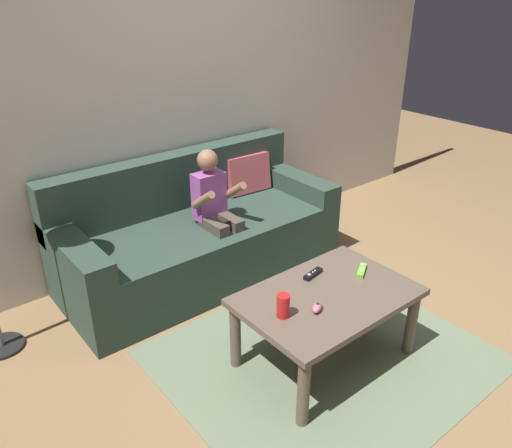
# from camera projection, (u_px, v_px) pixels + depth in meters

# --- Properties ---
(ground_plane) EXTENTS (10.05, 10.05, 0.00)m
(ground_plane) POSITION_uv_depth(u_px,v_px,m) (369.00, 358.00, 2.85)
(ground_plane) COLOR olive
(wall_back) EXTENTS (5.02, 0.05, 2.50)m
(wall_back) POSITION_uv_depth(u_px,v_px,m) (187.00, 84.00, 3.55)
(wall_back) COLOR beige
(wall_back) RESTS_ON ground
(couch) EXTENTS (1.93, 0.80, 0.82)m
(couch) POSITION_uv_depth(u_px,v_px,m) (199.00, 235.00, 3.57)
(couch) COLOR #2D4238
(couch) RESTS_ON ground
(person_seated_on_couch) EXTENTS (0.30, 0.37, 0.93)m
(person_seated_on_couch) POSITION_uv_depth(u_px,v_px,m) (217.00, 210.00, 3.36)
(person_seated_on_couch) COLOR #4C4238
(person_seated_on_couch) RESTS_ON ground
(coffee_table) EXTENTS (0.93, 0.63, 0.43)m
(coffee_table) POSITION_uv_depth(u_px,v_px,m) (327.00, 304.00, 2.69)
(coffee_table) COLOR brown
(coffee_table) RESTS_ON ground
(area_rug) EXTENTS (1.68, 1.47, 0.01)m
(area_rug) POSITION_uv_depth(u_px,v_px,m) (323.00, 357.00, 2.85)
(area_rug) COLOR #6B7A5B
(area_rug) RESTS_ON ground
(game_remote_lime_near_edge) EXTENTS (0.14, 0.10, 0.03)m
(game_remote_lime_near_edge) POSITION_uv_depth(u_px,v_px,m) (362.00, 270.00, 2.86)
(game_remote_lime_near_edge) COLOR #72C638
(game_remote_lime_near_edge) RESTS_ON coffee_table
(nunchuk_pink) EXTENTS (0.10, 0.08, 0.05)m
(nunchuk_pink) POSITION_uv_depth(u_px,v_px,m) (317.00, 307.00, 2.52)
(nunchuk_pink) COLOR pink
(nunchuk_pink) RESTS_ON coffee_table
(game_remote_black_far_corner) EXTENTS (0.14, 0.06, 0.03)m
(game_remote_black_far_corner) POSITION_uv_depth(u_px,v_px,m) (313.00, 274.00, 2.82)
(game_remote_black_far_corner) COLOR black
(game_remote_black_far_corner) RESTS_ON coffee_table
(soda_can) EXTENTS (0.07, 0.07, 0.12)m
(soda_can) POSITION_uv_depth(u_px,v_px,m) (283.00, 306.00, 2.47)
(soda_can) COLOR red
(soda_can) RESTS_ON coffee_table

